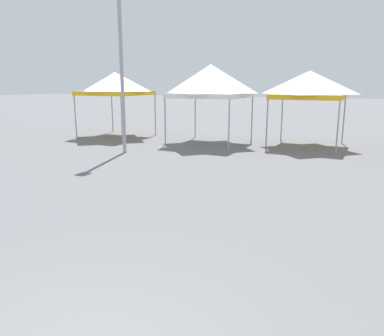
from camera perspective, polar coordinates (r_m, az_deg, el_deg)
The scene contains 4 objects.
canopy_tent_right_of_center at distance 19.77m, azimuth -11.40°, elevation 12.23°, with size 3.05×3.05×3.19m.
canopy_tent_behind_left at distance 17.16m, azimuth 2.79°, elevation 12.84°, with size 3.14×3.14×3.47m.
canopy_tent_behind_center at distance 17.11m, azimuth 17.10°, elevation 11.79°, with size 2.90×2.90×3.19m.
light_pole_opposite_side at distance 15.12m, azimuth -10.62°, elevation 18.16°, with size 0.36×0.36×7.31m.
Camera 1 is at (2.43, -1.88, 2.71)m, focal length 35.73 mm.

